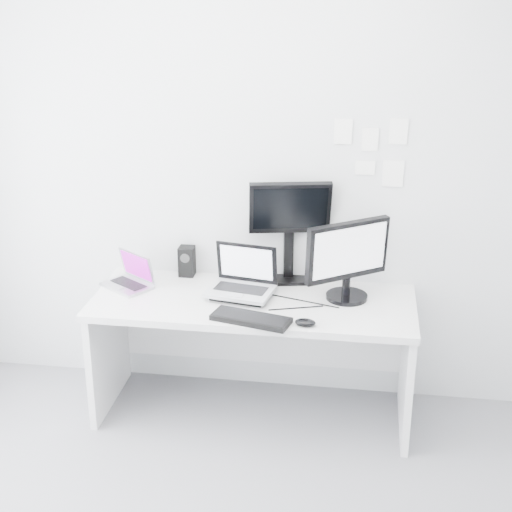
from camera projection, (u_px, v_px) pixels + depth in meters
name	position (u px, v px, depth m)	size (l,w,h in m)	color
back_wall	(262.00, 176.00, 4.31)	(3.60, 3.60, 0.00)	silver
desk	(253.00, 358.00, 4.34)	(1.80, 0.70, 0.73)	silver
macbook	(126.00, 270.00, 4.34)	(0.28, 0.21, 0.21)	#A8A8AC
speaker	(187.00, 261.00, 4.52)	(0.09, 0.09, 0.18)	black
dell_laptop	(240.00, 273.00, 4.19)	(0.36, 0.28, 0.30)	#A5A6AB
rear_monitor	(289.00, 230.00, 4.36)	(0.47, 0.17, 0.63)	black
samsung_monitor	(348.00, 260.00, 4.15)	(0.51, 0.23, 0.47)	black
keyboard	(251.00, 319.00, 3.95)	(0.42, 0.15, 0.03)	black
mouse	(305.00, 322.00, 3.90)	(0.11, 0.07, 0.04)	black
wall_note_0	(343.00, 131.00, 4.15)	(0.10, 0.00, 0.14)	white
wall_note_1	(370.00, 140.00, 4.14)	(0.09, 0.00, 0.13)	white
wall_note_2	(399.00, 131.00, 4.11)	(0.10, 0.00, 0.14)	white
wall_note_3	(365.00, 168.00, 4.20)	(0.11, 0.00, 0.08)	white
wall_note_4	(393.00, 173.00, 4.19)	(0.12, 0.00, 0.15)	white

